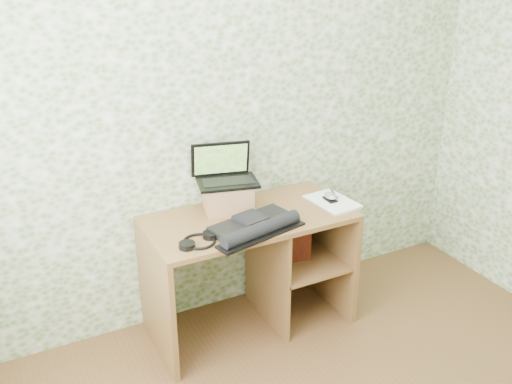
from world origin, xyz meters
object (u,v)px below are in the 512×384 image
keyboard (255,226)px  notepad (332,202)px  desk (258,252)px  riser (228,196)px  laptop (225,173)px

keyboard → notepad: (0.58, 0.11, -0.02)m
desk → riser: 0.40m
desk → notepad: 0.54m
desk → keyboard: (-0.12, -0.20, 0.30)m
laptop → notepad: size_ratio=1.24×
notepad → keyboard: bearing=-174.8°
desk → notepad: size_ratio=3.79×
desk → laptop: size_ratio=3.06×
keyboard → desk: bearing=45.6°
notepad → riser: bearing=155.3°
riser → keyboard: 0.33m
riser → notepad: bearing=-19.2°
riser → laptop: size_ratio=0.70×
desk → riser: size_ratio=4.39×
laptop → keyboard: size_ratio=0.70×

